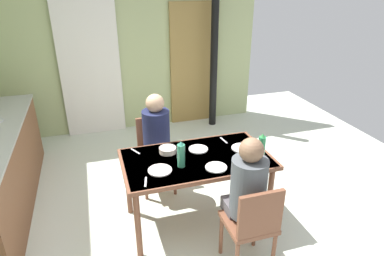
% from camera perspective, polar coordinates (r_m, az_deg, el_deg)
% --- Properties ---
extents(ground_plane, '(7.17, 7.17, 0.00)m').
position_cam_1_polar(ground_plane, '(3.57, -3.27, -16.96)').
color(ground_plane, silver).
extents(wall_back, '(4.24, 0.10, 2.85)m').
position_cam_1_polar(wall_back, '(5.48, -11.00, 14.27)').
color(wall_back, '#ABB87F').
rests_on(wall_back, ground_plane).
extents(door_wooden, '(0.80, 0.05, 2.00)m').
position_cam_1_polar(door_wooden, '(5.71, 0.29, 10.71)').
color(door_wooden, olive).
rests_on(door_wooden, ground_plane).
extents(stove_pipe_column, '(0.12, 0.12, 2.85)m').
position_cam_1_polar(stove_pipe_column, '(5.45, 3.83, 14.60)').
color(stove_pipe_column, black).
rests_on(stove_pipe_column, ground_plane).
extents(curtain_panel, '(0.90, 0.03, 2.40)m').
position_cam_1_polar(curtain_panel, '(5.39, -17.05, 11.01)').
color(curtain_panel, white).
rests_on(curtain_panel, ground_plane).
extents(dining_table, '(1.44, 0.80, 0.75)m').
position_cam_1_polar(dining_table, '(3.30, 0.78, -6.22)').
color(dining_table, brown).
rests_on(dining_table, ground_plane).
extents(chair_near_diner, '(0.40, 0.40, 0.87)m').
position_cam_1_polar(chair_near_diner, '(2.92, 10.24, -15.64)').
color(chair_near_diner, brown).
rests_on(chair_near_diner, ground_plane).
extents(chair_far_diner, '(0.40, 0.40, 0.87)m').
position_cam_1_polar(chair_far_diner, '(3.97, -6.26, -3.64)').
color(chair_far_diner, brown).
rests_on(chair_far_diner, ground_plane).
extents(person_near_diner, '(0.30, 0.37, 0.77)m').
position_cam_1_polar(person_near_diner, '(2.85, 9.43, -9.61)').
color(person_near_diner, '#504B50').
rests_on(person_near_diner, ground_plane).
extents(person_far_diner, '(0.30, 0.37, 0.77)m').
position_cam_1_polar(person_far_diner, '(3.72, -6.04, -0.74)').
color(person_far_diner, '#22234C').
rests_on(person_far_diner, ground_plane).
extents(water_bottle_green_near, '(0.06, 0.06, 0.31)m').
position_cam_1_polar(water_bottle_green_near, '(3.16, 11.71, -3.59)').
color(water_bottle_green_near, '#2A874E').
rests_on(water_bottle_green_near, dining_table).
extents(water_bottle_green_far, '(0.07, 0.07, 0.26)m').
position_cam_1_polar(water_bottle_green_far, '(3.07, -1.86, -4.56)').
color(water_bottle_green_far, '#378B67').
rests_on(water_bottle_green_far, dining_table).
extents(serving_bowl_center, '(0.17, 0.17, 0.05)m').
position_cam_1_polar(serving_bowl_center, '(3.35, -4.15, -3.75)').
color(serving_bowl_center, '#F2D8C8').
rests_on(serving_bowl_center, dining_table).
extents(dinner_plate_near_left, '(0.22, 0.22, 0.01)m').
position_cam_1_polar(dinner_plate_near_left, '(3.46, 8.51, -3.39)').
color(dinner_plate_near_left, white).
rests_on(dinner_plate_near_left, dining_table).
extents(dinner_plate_near_right, '(0.22, 0.22, 0.01)m').
position_cam_1_polar(dinner_plate_near_right, '(3.07, -5.46, -7.14)').
color(dinner_plate_near_right, white).
rests_on(dinner_plate_near_right, dining_table).
extents(dinner_plate_far_center, '(0.19, 0.19, 0.01)m').
position_cam_1_polar(dinner_plate_far_center, '(3.40, 1.08, -3.60)').
color(dinner_plate_far_center, white).
rests_on(dinner_plate_far_center, dining_table).
extents(dinner_plate_far_side, '(0.20, 0.20, 0.01)m').
position_cam_1_polar(dinner_plate_far_side, '(3.10, 4.12, -6.67)').
color(dinner_plate_far_side, white).
rests_on(dinner_plate_far_side, dining_table).
extents(drinking_glass_by_near_diner, '(0.06, 0.06, 0.09)m').
position_cam_1_polar(drinking_glass_by_near_diner, '(3.24, -2.06, -4.42)').
color(drinking_glass_by_near_diner, silver).
rests_on(drinking_glass_by_near_diner, dining_table).
extents(cutlery_knife_near, '(0.03, 0.15, 0.00)m').
position_cam_1_polar(cutlery_knife_near, '(3.60, 5.41, -2.09)').
color(cutlery_knife_near, silver).
rests_on(cutlery_knife_near, dining_table).
extents(cutlery_fork_near, '(0.05, 0.15, 0.00)m').
position_cam_1_polar(cutlery_fork_near, '(2.93, -7.88, -9.04)').
color(cutlery_fork_near, silver).
rests_on(cutlery_fork_near, dining_table).
extents(cutlery_knife_far, '(0.08, 0.14, 0.00)m').
position_cam_1_polar(cutlery_knife_far, '(3.42, -9.59, -3.92)').
color(cutlery_knife_far, silver).
rests_on(cutlery_knife_far, dining_table).
extents(cutlery_fork_far, '(0.13, 0.10, 0.00)m').
position_cam_1_polar(cutlery_fork_far, '(3.24, 7.86, -5.52)').
color(cutlery_fork_far, silver).
rests_on(cutlery_fork_far, dining_table).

